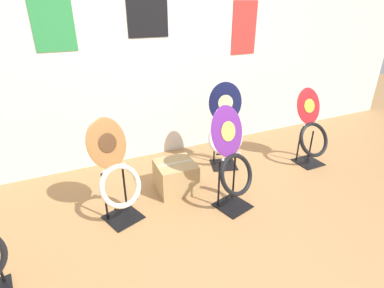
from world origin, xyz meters
name	(u,v)px	position (x,y,z in m)	size (l,w,h in m)	color
wall_back	(147,45)	(0.00, 2.20, 1.30)	(8.00, 0.07, 2.60)	silver
toilet_seat_display_purple_note	(233,162)	(0.30, 0.87, 0.45)	(0.44, 0.40, 0.94)	black
toilet_seat_display_navy_moon	(225,131)	(0.64, 1.55, 0.43)	(0.42, 0.35, 0.96)	black
toilet_seat_display_crimson_swirl	(312,131)	(1.57, 1.20, 0.39)	(0.40, 0.36, 0.86)	black
toilet_seat_display_woodgrain	(116,174)	(-0.66, 1.13, 0.43)	(0.45, 0.43, 0.89)	black
storage_box	(176,176)	(-0.06, 1.32, 0.15)	(0.38, 0.37, 0.30)	tan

